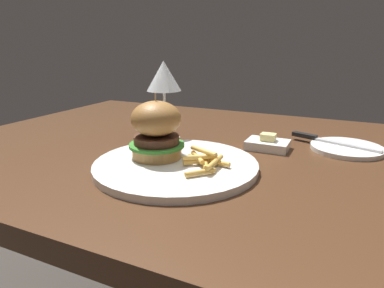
% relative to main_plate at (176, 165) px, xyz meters
% --- Properties ---
extents(dining_table, '(1.19, 0.88, 0.74)m').
position_rel_main_plate_xyz_m(dining_table, '(-0.03, 0.16, -0.10)').
color(dining_table, '#472B19').
rests_on(dining_table, ground).
extents(main_plate, '(0.31, 0.31, 0.01)m').
position_rel_main_plate_xyz_m(main_plate, '(0.00, 0.00, 0.00)').
color(main_plate, white).
rests_on(main_plate, dining_table).
extents(burger_sandwich, '(0.11, 0.11, 0.13)m').
position_rel_main_plate_xyz_m(burger_sandwich, '(-0.05, 0.01, 0.06)').
color(burger_sandwich, '#B78447').
rests_on(burger_sandwich, main_plate).
extents(fries_pile, '(0.09, 0.11, 0.03)m').
position_rel_main_plate_xyz_m(fries_pile, '(0.06, 0.01, 0.02)').
color(fries_pile, gold).
rests_on(fries_pile, main_plate).
extents(wine_glass, '(0.08, 0.08, 0.19)m').
position_rel_main_plate_xyz_m(wine_glass, '(-0.12, 0.18, 0.14)').
color(wine_glass, silver).
rests_on(wine_glass, dining_table).
extents(bread_plate, '(0.16, 0.16, 0.01)m').
position_rel_main_plate_xyz_m(bread_plate, '(0.29, 0.27, -0.00)').
color(bread_plate, white).
rests_on(bread_plate, dining_table).
extents(table_knife, '(0.20, 0.08, 0.01)m').
position_rel_main_plate_xyz_m(table_knife, '(0.24, 0.28, 0.01)').
color(table_knife, silver).
rests_on(table_knife, bread_plate).
extents(butter_dish, '(0.09, 0.07, 0.04)m').
position_rel_main_plate_xyz_m(butter_dish, '(0.13, 0.20, 0.00)').
color(butter_dish, white).
rests_on(butter_dish, dining_table).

